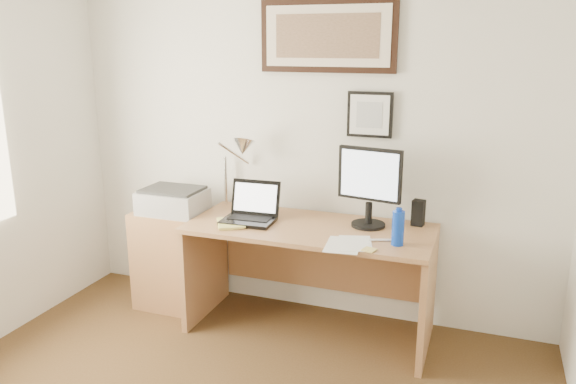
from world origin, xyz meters
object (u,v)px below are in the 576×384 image
at_px(desk, 313,256).
at_px(lcd_monitor, 369,183).
at_px(book, 218,224).
at_px(laptop, 251,212).
at_px(water_bottle, 398,228).
at_px(printer, 173,201).
at_px(side_cabinet, 173,258).

height_order(desk, lcd_monitor, lcd_monitor).
relative_size(book, laptop, 0.67).
relative_size(water_bottle, printer, 0.47).
xyz_separation_m(side_cabinet, water_bottle, (1.66, -0.20, 0.49)).
relative_size(desk, printer, 3.64).
bearing_deg(printer, book, -24.92).
distance_m(water_bottle, book, 1.17).
bearing_deg(lcd_monitor, laptop, -169.32).
distance_m(side_cabinet, laptop, 0.80).
bearing_deg(desk, water_bottle, -21.84).
bearing_deg(printer, laptop, -4.31).
bearing_deg(lcd_monitor, water_bottle, -49.74).
bearing_deg(book, lcd_monitor, 18.46).
bearing_deg(book, side_cabinet, 154.63).
height_order(lcd_monitor, printer, lcd_monitor).
bearing_deg(desk, side_cabinet, -178.11).
relative_size(water_bottle, laptop, 0.59).
height_order(book, lcd_monitor, lcd_monitor).
distance_m(side_cabinet, book, 0.68).
xyz_separation_m(water_bottle, printer, (-1.63, 0.18, -0.04)).
bearing_deg(laptop, side_cabinet, 174.02).
distance_m(book, laptop, 0.24).
xyz_separation_m(side_cabinet, lcd_monitor, (1.43, 0.07, 0.68)).
relative_size(water_bottle, book, 0.88).
xyz_separation_m(water_bottle, desk, (-0.59, 0.24, -0.34)).
bearing_deg(lcd_monitor, desk, -173.69).
xyz_separation_m(laptop, lcd_monitor, (0.77, 0.14, 0.23)).
height_order(side_cabinet, laptop, laptop).
distance_m(water_bottle, laptop, 1.01).
distance_m(side_cabinet, lcd_monitor, 1.58).
bearing_deg(printer, water_bottle, -6.34).
distance_m(water_bottle, printer, 1.64).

